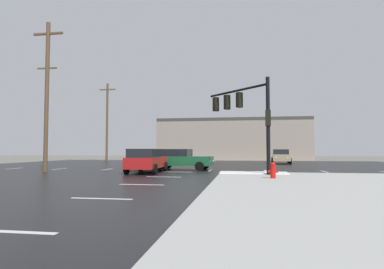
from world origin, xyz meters
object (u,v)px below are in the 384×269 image
sedan_green (181,159)px  traffic_signal_mast (246,110)px  utility_pole_mid (47,93)px  sedan_tan (281,156)px  utility_pole_far (46,110)px  fire_hydrant (273,170)px  utility_pole_distant (107,121)px  sedan_black (146,158)px  sedan_red (146,160)px

sedan_green → traffic_signal_mast: bearing=-35.3°
traffic_signal_mast → utility_pole_mid: bearing=43.7°
sedan_tan → sedan_green: 15.42m
traffic_signal_mast → utility_pole_far: size_ratio=0.51×
fire_hydrant → utility_pole_far: 26.61m
utility_pole_distant → sedan_tan: bearing=-7.9°
fire_hydrant → utility_pole_far: size_ratio=0.07×
traffic_signal_mast → sedan_green: (-4.91, 4.29, -3.14)m
fire_hydrant → sedan_tan: (2.82, 20.40, 0.32)m
sedan_tan → sedan_black: 15.67m
fire_hydrant → sedan_green: bearing=128.0°
sedan_tan → utility_pole_distant: utility_pole_distant is taller
sedan_tan → utility_pole_far: utility_pole_far is taller
sedan_black → sedan_red: bearing=18.8°
sedan_tan → utility_pole_far: bearing=-72.0°
utility_pole_far → sedan_red: bearing=-35.7°
fire_hydrant → sedan_red: sedan_red is taller
sedan_red → sedan_black: same height
traffic_signal_mast → sedan_tan: size_ratio=1.20×
traffic_signal_mast → utility_pole_distant: (-17.82, 19.85, 1.41)m
sedan_tan → utility_pole_distant: 22.53m
sedan_green → utility_pole_distant: 20.72m
sedan_red → sedan_tan: same height
utility_pole_far → sedan_green: bearing=-22.5°
sedan_red → sedan_black: bearing=15.6°
utility_pole_mid → utility_pole_far: utility_pole_far is taller
traffic_signal_mast → sedan_red: bearing=39.8°
traffic_signal_mast → utility_pole_far: utility_pole_far is taller
utility_pole_distant → sedan_red: bearing=-59.5°
sedan_red → utility_pole_mid: bearing=89.9°
utility_pole_mid → utility_pole_distant: 19.81m
sedan_tan → utility_pole_mid: 24.56m
sedan_red → utility_pole_mid: utility_pole_mid is taller
sedan_black → utility_pole_mid: bearing=-33.1°
fire_hydrant → traffic_signal_mast: bearing=109.0°
fire_hydrant → sedan_tan: sedan_tan is taller
fire_hydrant → sedan_green: 9.97m
sedan_green → utility_pole_far: size_ratio=0.42×
sedan_red → traffic_signal_mast: bearing=-97.5°
fire_hydrant → sedan_black: bearing=131.3°
sedan_black → utility_pole_mid: utility_pole_mid is taller
traffic_signal_mast → utility_pole_distant: bearing=-2.4°
sedan_tan → sedan_green: size_ratio=0.99×
sedan_tan → traffic_signal_mast: bearing=-9.3°
utility_pole_mid → traffic_signal_mast: bearing=-2.0°
sedan_red → utility_pole_far: 18.00m
sedan_red → sedan_black: (-2.18, 7.03, 0.00)m
utility_pole_distant → sedan_black: bearing=-53.1°
sedan_tan → utility_pole_far: (-24.63, -6.06, 4.86)m
fire_hydrant → sedan_black: size_ratio=0.17×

